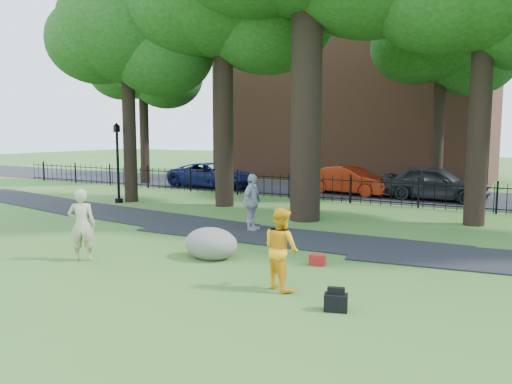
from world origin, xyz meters
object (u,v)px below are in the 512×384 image
Objects in this scene: man at (281,249)px; boulder at (211,242)px; woman at (82,225)px; red_sedan at (350,180)px; lamppost at (118,164)px.

boulder is (-2.71, 1.37, -0.42)m from man.
red_sedan is (1.43, 16.04, -0.18)m from woman.
woman is 16.11m from red_sedan.
man is 1.17× the size of boulder.
woman is at bearing -145.67° from boulder.
red_sedan is at bearing -132.22° from woman.
lamppost is 11.51m from red_sedan.
boulder is at bearing -18.92° from lamppost.
woman is at bearing -35.40° from lamppost.
man is 16.10m from red_sedan.
woman is at bearing -175.88° from red_sedan.
lamppost reaches higher than red_sedan.
woman is 0.50× the size of lamppost.
lamppost reaches higher than woman.
red_sedan is at bearing -48.59° from man.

